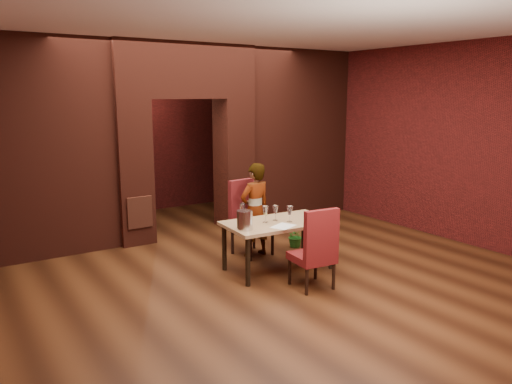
% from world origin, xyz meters
% --- Properties ---
extents(floor, '(8.00, 8.00, 0.00)m').
position_xyz_m(floor, '(0.00, 0.00, 0.00)').
color(floor, '#472511').
rests_on(floor, ground).
extents(ceiling, '(7.00, 8.00, 0.04)m').
position_xyz_m(ceiling, '(0.00, 0.00, 3.20)').
color(ceiling, silver).
rests_on(ceiling, ground).
extents(wall_back, '(7.00, 0.04, 3.20)m').
position_xyz_m(wall_back, '(0.00, 4.00, 1.60)').
color(wall_back, maroon).
rests_on(wall_back, ground).
extents(wall_right, '(0.04, 8.00, 3.20)m').
position_xyz_m(wall_right, '(3.50, 0.00, 1.60)').
color(wall_right, maroon).
rests_on(wall_right, ground).
extents(pillar_left, '(0.55, 0.55, 2.30)m').
position_xyz_m(pillar_left, '(-0.95, 2.00, 1.15)').
color(pillar_left, maroon).
rests_on(pillar_left, ground).
extents(pillar_right, '(0.55, 0.55, 2.30)m').
position_xyz_m(pillar_right, '(0.95, 2.00, 1.15)').
color(pillar_right, maroon).
rests_on(pillar_right, ground).
extents(lintel, '(2.45, 0.55, 0.90)m').
position_xyz_m(lintel, '(0.00, 2.00, 2.75)').
color(lintel, maroon).
rests_on(lintel, ground).
extents(wing_wall_left, '(2.28, 0.35, 3.20)m').
position_xyz_m(wing_wall_left, '(-2.36, 2.00, 1.60)').
color(wing_wall_left, maroon).
rests_on(wing_wall_left, ground).
extents(wing_wall_right, '(2.28, 0.35, 3.20)m').
position_xyz_m(wing_wall_right, '(2.36, 2.00, 1.60)').
color(wing_wall_right, maroon).
rests_on(wing_wall_right, ground).
extents(vent_panel, '(0.40, 0.03, 0.50)m').
position_xyz_m(vent_panel, '(-0.95, 1.71, 0.55)').
color(vent_panel, '#A0482E').
rests_on(vent_panel, ground).
extents(rear_door, '(0.90, 0.08, 2.10)m').
position_xyz_m(rear_door, '(-0.40, 3.94, 1.05)').
color(rear_door, black).
rests_on(rear_door, ground).
extents(rear_door_frame, '(1.02, 0.04, 2.22)m').
position_xyz_m(rear_door_frame, '(-0.40, 3.90, 1.05)').
color(rear_door_frame, black).
rests_on(rear_door_frame, ground).
extents(dining_table, '(1.51, 0.91, 0.68)m').
position_xyz_m(dining_table, '(0.24, -0.36, 0.34)').
color(dining_table, tan).
rests_on(dining_table, ground).
extents(chair_far, '(0.57, 0.57, 1.12)m').
position_xyz_m(chair_far, '(0.30, 0.38, 0.56)').
color(chair_far, maroon).
rests_on(chair_far, ground).
extents(chair_near, '(0.51, 0.51, 1.03)m').
position_xyz_m(chair_near, '(0.22, -1.11, 0.52)').
color(chair_near, maroon).
rests_on(chair_near, ground).
extents(person_seated, '(0.54, 0.38, 1.40)m').
position_xyz_m(person_seated, '(0.31, 0.32, 0.70)').
color(person_seated, silver).
rests_on(person_seated, ground).
extents(wine_glass_a, '(0.09, 0.09, 0.23)m').
position_xyz_m(wine_glass_a, '(0.06, -0.32, 0.80)').
color(wine_glass_a, white).
rests_on(wine_glass_a, dining_table).
extents(wine_glass_b, '(0.09, 0.09, 0.21)m').
position_xyz_m(wine_glass_b, '(0.23, -0.30, 0.79)').
color(wine_glass_b, white).
rests_on(wine_glass_b, dining_table).
extents(wine_glass_c, '(0.09, 0.09, 0.22)m').
position_xyz_m(wine_glass_c, '(0.35, -0.48, 0.79)').
color(wine_glass_c, white).
rests_on(wine_glass_c, dining_table).
extents(tasting_sheet, '(0.38, 0.33, 0.00)m').
position_xyz_m(tasting_sheet, '(0.14, -0.61, 0.68)').
color(tasting_sheet, white).
rests_on(tasting_sheet, dining_table).
extents(wine_bucket, '(0.20, 0.20, 0.25)m').
position_xyz_m(wine_bucket, '(-0.36, -0.46, 0.81)').
color(wine_bucket, silver).
rests_on(wine_bucket, dining_table).
extents(water_bottle, '(0.07, 0.07, 0.28)m').
position_xyz_m(water_bottle, '(-0.21, -0.18, 0.82)').
color(water_bottle, silver).
rests_on(water_bottle, dining_table).
extents(potted_plant, '(0.40, 0.37, 0.37)m').
position_xyz_m(potted_plant, '(1.08, 0.33, 0.18)').
color(potted_plant, '#246E20').
rests_on(potted_plant, ground).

